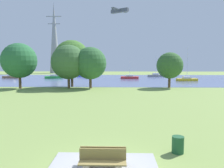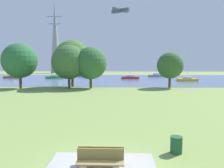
# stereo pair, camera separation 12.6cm
# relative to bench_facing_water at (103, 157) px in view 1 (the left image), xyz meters

# --- Properties ---
(ground_plane) EXTENTS (160.00, 160.00, 0.00)m
(ground_plane) POSITION_rel_bench_facing_water_xyz_m (0.00, 21.73, -0.47)
(ground_plane) COLOR #7F994C
(bench_facing_water) EXTENTS (1.80, 0.48, 0.89)m
(bench_facing_water) POSITION_rel_bench_facing_water_xyz_m (0.00, 0.00, 0.00)
(bench_facing_water) COLOR tan
(bench_facing_water) RESTS_ON concrete_pad
(bench_facing_inland) EXTENTS (1.80, 0.48, 0.89)m
(bench_facing_inland) POSITION_rel_bench_facing_water_xyz_m (0.00, -0.54, 0.00)
(bench_facing_inland) COLOR tan
(bench_facing_inland) RESTS_ON concrete_pad
(litter_bin) EXTENTS (0.56, 0.56, 0.80)m
(litter_bin) POSITION_rel_bench_facing_water_xyz_m (3.42, 1.66, -0.07)
(litter_bin) COLOR #1E512D
(litter_bin) RESTS_ON ground
(water_surface) EXTENTS (140.00, 40.00, 0.02)m
(water_surface) POSITION_rel_bench_facing_water_xyz_m (0.00, 49.73, -0.46)
(water_surface) COLOR slate
(water_surface) RESTS_ON ground
(sailboat_brown) EXTENTS (4.94, 2.04, 7.28)m
(sailboat_brown) POSITION_rel_bench_facing_water_xyz_m (-29.23, 51.75, -0.00)
(sailboat_brown) COLOR brown
(sailboat_brown) RESTS_ON water_surface
(sailboat_gray) EXTENTS (4.98, 2.27, 6.54)m
(sailboat_gray) POSITION_rel_bench_facing_water_xyz_m (12.32, 60.30, -0.01)
(sailboat_gray) COLOR gray
(sailboat_gray) RESTS_ON water_surface
(sailboat_yellow) EXTENTS (4.94, 2.04, 8.07)m
(sailboat_yellow) POSITION_rel_bench_facing_water_xyz_m (16.82, 43.60, 0.01)
(sailboat_yellow) COLOR yellow
(sailboat_yellow) RESTS_ON water_surface
(sailboat_green) EXTENTS (4.99, 2.33, 6.58)m
(sailboat_green) POSITION_rel_bench_facing_water_xyz_m (-17.24, 51.55, -0.01)
(sailboat_green) COLOR green
(sailboat_green) RESTS_ON water_surface
(sailboat_blue) EXTENTS (5.00, 2.41, 5.26)m
(sailboat_blue) POSITION_rel_bench_facing_water_xyz_m (-10.09, 60.56, -0.02)
(sailboat_blue) COLOR blue
(sailboat_blue) RESTS_ON water_surface
(sailboat_red) EXTENTS (4.90, 1.87, 5.47)m
(sailboat_red) POSITION_rel_bench_facing_water_xyz_m (3.70, 50.74, -0.02)
(sailboat_red) COLOR red
(sailboat_red) RESTS_ON water_surface
(tree_west_far) EXTENTS (5.77, 5.77, 7.53)m
(tree_west_far) POSITION_rel_bench_facing_water_xyz_m (-15.80, 27.45, 4.17)
(tree_west_far) COLOR brown
(tree_west_far) RESTS_ON ground
(tree_mid_shore) EXTENTS (5.76, 5.76, 7.29)m
(tree_mid_shore) POSITION_rel_bench_facing_water_xyz_m (-7.71, 27.90, 3.94)
(tree_mid_shore) COLOR brown
(tree_mid_shore) RESTS_ON ground
(tree_east_near) EXTENTS (6.34, 6.34, 8.29)m
(tree_east_near) POSITION_rel_bench_facing_water_xyz_m (-7.69, 30.47, 4.65)
(tree_east_near) COLOR brown
(tree_east_near) RESTS_ON ground
(tree_west_near) EXTENTS (5.41, 5.41, 6.92)m
(tree_west_near) POSITION_rel_bench_facing_water_xyz_m (-4.09, 28.14, 3.74)
(tree_west_near) COLOR brown
(tree_west_near) RESTS_ON ground
(tree_east_far) EXTENTS (4.51, 4.51, 6.08)m
(tree_east_far) POSITION_rel_bench_facing_water_xyz_m (9.41, 29.45, 3.34)
(tree_east_far) COLOR brown
(tree_east_far) RESTS_ON ground
(electricity_pylon) EXTENTS (6.40, 4.40, 29.29)m
(electricity_pylon) POSITION_rel_bench_facing_water_xyz_m (-26.08, 83.47, 14.19)
(electricity_pylon) COLOR gray
(electricity_pylon) RESTS_ON ground
(light_aircraft) EXTENTS (5.99, 7.67, 2.10)m
(light_aircraft) POSITION_rel_bench_facing_water_xyz_m (0.96, 65.69, 21.00)
(light_aircraft) COLOR #4C5156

